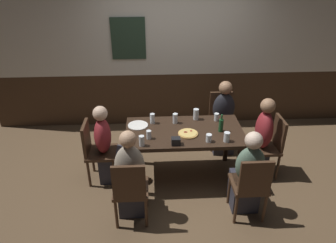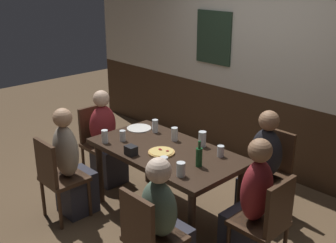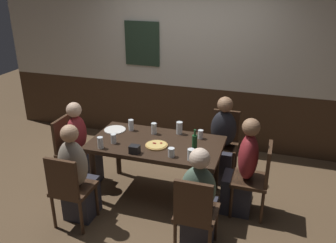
% 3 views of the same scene
% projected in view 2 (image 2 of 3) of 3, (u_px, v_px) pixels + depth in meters
% --- Properties ---
extents(ground_plane, '(12.00, 12.00, 0.00)m').
position_uv_depth(ground_plane, '(166.00, 214.00, 4.37)').
color(ground_plane, brown).
extents(wall_back, '(6.40, 0.13, 2.60)m').
position_uv_depth(wall_back, '(265.00, 68.00, 4.99)').
color(wall_back, '#3D2819').
rests_on(wall_back, ground_plane).
extents(dining_table, '(1.56, 0.84, 0.74)m').
position_uv_depth(dining_table, '(166.00, 157.00, 4.14)').
color(dining_table, black).
rests_on(dining_table, ground_plane).
extents(chair_left_near, '(0.40, 0.40, 0.88)m').
position_uv_depth(chair_left_near, '(57.00, 175.00, 4.12)').
color(chair_left_near, '#422B1C').
rests_on(chair_left_near, ground_plane).
extents(chair_right_far, '(0.40, 0.40, 0.88)m').
position_uv_depth(chair_right_far, '(271.00, 168.00, 4.27)').
color(chair_right_far, '#422B1C').
rests_on(chair_right_far, ground_plane).
extents(chair_head_east, '(0.40, 0.40, 0.88)m').
position_uv_depth(chair_head_east, '(267.00, 220.00, 3.38)').
color(chair_head_east, '#422B1C').
rests_on(chair_head_east, ground_plane).
extents(chair_head_west, '(0.40, 0.40, 0.88)m').
position_uv_depth(chair_head_west, '(98.00, 139.00, 5.01)').
color(chair_head_west, '#422B1C').
rests_on(chair_head_west, ground_plane).
extents(chair_right_near, '(0.40, 0.40, 0.88)m').
position_uv_depth(chair_right_near, '(148.00, 235.00, 3.19)').
color(chair_right_near, '#422B1C').
rests_on(chair_right_near, ground_plane).
extents(person_left_near, '(0.34, 0.37, 1.17)m').
position_uv_depth(person_left_near, '(72.00, 170.00, 4.23)').
color(person_left_near, '#2D2D38').
rests_on(person_left_near, ground_plane).
extents(person_right_far, '(0.34, 0.37, 1.14)m').
position_uv_depth(person_right_far, '(262.00, 174.00, 4.17)').
color(person_right_far, '#2D2D38').
rests_on(person_right_far, ground_plane).
extents(person_head_east, '(0.37, 0.34, 1.18)m').
position_uv_depth(person_head_east, '(250.00, 212.00, 3.49)').
color(person_head_east, '#2D2D38').
rests_on(person_head_east, ground_plane).
extents(person_head_west, '(0.37, 0.34, 1.12)m').
position_uv_depth(person_head_west, '(106.00, 144.00, 4.91)').
color(person_head_west, '#2D2D38').
rests_on(person_head_west, ground_plane).
extents(person_right_near, '(0.34, 0.37, 1.11)m').
position_uv_depth(person_right_near, '(164.00, 230.00, 3.30)').
color(person_right_near, '#2D2D38').
rests_on(person_right_near, ground_plane).
extents(pizza, '(0.26, 0.26, 0.03)m').
position_uv_depth(pizza, '(161.00, 152.00, 4.02)').
color(pizza, tan).
rests_on(pizza, dining_table).
extents(beer_glass_tall, '(0.07, 0.07, 0.10)m').
position_uv_depth(beer_glass_tall, '(164.00, 163.00, 3.73)').
color(beer_glass_tall, silver).
rests_on(beer_glass_tall, dining_table).
extents(pint_glass_amber, '(0.08, 0.08, 0.13)m').
position_uv_depth(pint_glass_amber, '(181.00, 170.00, 3.56)').
color(pint_glass_amber, silver).
rests_on(pint_glass_amber, dining_table).
extents(tumbler_water, '(0.08, 0.08, 0.16)m').
position_uv_depth(tumbler_water, '(202.00, 140.00, 4.16)').
color(tumbler_water, silver).
rests_on(tumbler_water, dining_table).
extents(pint_glass_pale, '(0.06, 0.06, 0.11)m').
position_uv_depth(pint_glass_pale, '(123.00, 136.00, 4.30)').
color(pint_glass_pale, silver).
rests_on(pint_glass_pale, dining_table).
extents(pint_glass_stout, '(0.07, 0.07, 0.11)m').
position_uv_depth(pint_glass_stout, '(221.00, 152.00, 3.94)').
color(pint_glass_stout, silver).
rests_on(pint_glass_stout, dining_table).
extents(tumbler_short, '(0.07, 0.07, 0.14)m').
position_uv_depth(tumbler_short, '(155.00, 127.00, 4.53)').
color(tumbler_short, silver).
rests_on(tumbler_short, dining_table).
extents(beer_glass_half, '(0.07, 0.07, 0.14)m').
position_uv_depth(beer_glass_half, '(105.00, 137.00, 4.25)').
color(beer_glass_half, silver).
rests_on(beer_glass_half, dining_table).
extents(highball_clear, '(0.07, 0.07, 0.14)m').
position_uv_depth(highball_clear, '(175.00, 135.00, 4.31)').
color(highball_clear, silver).
rests_on(highball_clear, dining_table).
extents(beer_bottle_green, '(0.06, 0.06, 0.24)m').
position_uv_depth(beer_bottle_green, '(199.00, 156.00, 3.73)').
color(beer_bottle_green, '#194723').
rests_on(beer_bottle_green, dining_table).
extents(plate_white_large, '(0.27, 0.27, 0.01)m').
position_uv_depth(plate_white_large, '(139.00, 128.00, 4.64)').
color(plate_white_large, white).
rests_on(plate_white_large, dining_table).
extents(condiment_caddy, '(0.11, 0.09, 0.09)m').
position_uv_depth(condiment_caddy, '(131.00, 150.00, 3.98)').
color(condiment_caddy, black).
rests_on(condiment_caddy, dining_table).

